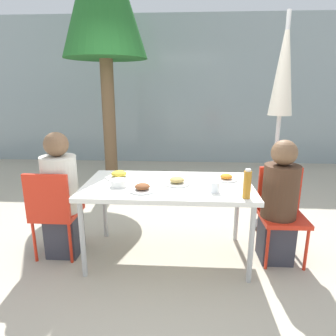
{
  "coord_description": "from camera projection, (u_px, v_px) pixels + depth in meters",
  "views": [
    {
      "loc": [
        0.15,
        -2.58,
        1.59
      ],
      "look_at": [
        0.0,
        0.0,
        0.89
      ],
      "focal_mm": 32.0,
      "sensor_mm": 36.0,
      "label": 1
    }
  ],
  "objects": [
    {
      "name": "plate_1",
      "position": [
        142.0,
        188.0,
        2.53
      ],
      "size": [
        0.23,
        0.23,
        0.06
      ],
      "color": "white",
      "rests_on": "dining_table"
    },
    {
      "name": "building_facade",
      "position": [
        179.0,
        91.0,
        6.31
      ],
      "size": [
        10.0,
        0.2,
        3.0
      ],
      "color": "#89999E",
      "rests_on": "ground"
    },
    {
      "name": "person_right",
      "position": [
        279.0,
        205.0,
        2.72
      ],
      "size": [
        0.31,
        0.31,
        1.15
      ],
      "rotation": [
        0.0,
        0.0,
        -3.13
      ],
      "color": "#383842",
      "rests_on": "ground"
    },
    {
      "name": "closed_umbrella",
      "position": [
        282.0,
        85.0,
        3.06
      ],
      "size": [
        0.36,
        0.36,
        2.31
      ],
      "color": "#333333",
      "rests_on": "ground"
    },
    {
      "name": "chair_left",
      "position": [
        53.0,
        208.0,
        2.77
      ],
      "size": [
        0.4,
        0.4,
        0.86
      ],
      "rotation": [
        0.0,
        0.0,
        -0.01
      ],
      "color": "red",
      "rests_on": "ground"
    },
    {
      "name": "bottle",
      "position": [
        247.0,
        184.0,
        2.34
      ],
      "size": [
        0.06,
        0.06,
        0.24
      ],
      "color": "#B7751E",
      "rests_on": "dining_table"
    },
    {
      "name": "salad_bowl",
      "position": [
        119.0,
        183.0,
        2.65
      ],
      "size": [
        0.15,
        0.15,
        0.06
      ],
      "color": "white",
      "rests_on": "dining_table"
    },
    {
      "name": "person_left",
      "position": [
        61.0,
        198.0,
        2.83
      ],
      "size": [
        0.32,
        0.32,
        1.2
      ],
      "rotation": [
        0.0,
        0.0,
        -0.01
      ],
      "color": "#383842",
      "rests_on": "ground"
    },
    {
      "name": "plate_0",
      "position": [
        177.0,
        181.0,
        2.71
      ],
      "size": [
        0.24,
        0.24,
        0.07
      ],
      "color": "white",
      "rests_on": "dining_table"
    },
    {
      "name": "dining_table",
      "position": [
        168.0,
        190.0,
        2.74
      ],
      "size": [
        1.52,
        0.84,
        0.74
      ],
      "color": "white",
      "rests_on": "ground"
    },
    {
      "name": "chair_right",
      "position": [
        281.0,
        207.0,
        2.81
      ],
      "size": [
        0.4,
        0.4,
        0.86
      ],
      "rotation": [
        0.0,
        0.0,
        -3.13
      ],
      "color": "red",
      "rests_on": "ground"
    },
    {
      "name": "ground_plane",
      "position": [
        168.0,
        256.0,
        2.91
      ],
      "size": [
        24.0,
        24.0,
        0.0
      ],
      "primitive_type": "plane",
      "color": "#B2A893"
    },
    {
      "name": "plate_2",
      "position": [
        226.0,
        178.0,
        2.83
      ],
      "size": [
        0.21,
        0.21,
        0.06
      ],
      "color": "white",
      "rests_on": "dining_table"
    },
    {
      "name": "drinking_cup",
      "position": [
        215.0,
        187.0,
        2.5
      ],
      "size": [
        0.08,
        0.08,
        0.09
      ],
      "color": "white",
      "rests_on": "dining_table"
    },
    {
      "name": "plate_3",
      "position": [
        119.0,
        175.0,
        2.9
      ],
      "size": [
        0.26,
        0.26,
        0.07
      ],
      "color": "white",
      "rests_on": "dining_table"
    }
  ]
}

